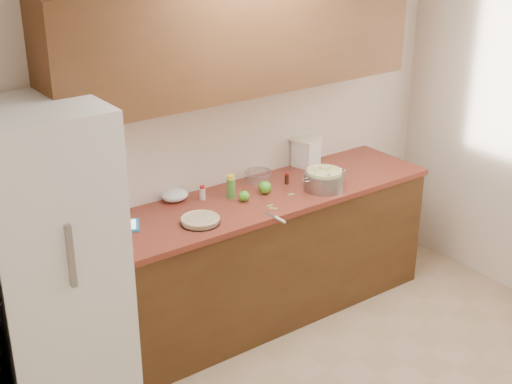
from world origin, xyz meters
TOP-DOWN VIEW (x-y plane):
  - room_shell at (0.00, 0.00)m, footprint 3.60×3.60m
  - counter_run at (0.00, 1.48)m, footprint 2.64×0.68m
  - upper_cabinets at (0.00, 1.63)m, footprint 2.60×0.34m
  - fridge at (-1.44, 1.44)m, footprint 0.70×0.70m
  - pie at (-0.51, 1.34)m, footprint 0.25×0.25m
  - colander at (0.46, 1.31)m, footprint 0.37×0.27m
  - flour_canister at (0.65, 1.73)m, footprint 0.21×0.21m
  - tablet at (-0.93, 1.58)m, footprint 0.28×0.25m
  - paring_knife at (-0.09, 1.10)m, footprint 0.02×0.20m
  - lemon_bottle at (-0.14, 1.56)m, footprint 0.06×0.06m
  - cinnamon_shaker at (-0.30, 1.65)m, footprint 0.04×0.04m
  - vanilla_bottle at (0.31, 1.53)m, footprint 0.03×0.03m
  - mixing_bowl at (0.18, 1.69)m, footprint 0.20×0.20m
  - paper_towel at (-0.46, 1.73)m, footprint 0.18×0.15m
  - apple_left at (-0.10, 1.46)m, footprint 0.07×0.07m
  - apple_center at (0.09, 1.48)m, footprint 0.09×0.09m
  - peel_a at (-0.02, 1.26)m, footprint 0.04×0.05m
  - peel_b at (-0.01, 1.30)m, footprint 0.04×0.02m
  - peel_c at (0.22, 1.36)m, footprint 0.05×0.02m

SIDE VIEW (x-z plane):
  - counter_run at x=0.00m, z-range 0.00..0.92m
  - fridge at x=-1.44m, z-range 0.00..1.80m
  - peel_a at x=-0.02m, z-range 0.92..0.92m
  - peel_b at x=-0.01m, z-range 0.92..0.92m
  - peel_c at x=0.22m, z-range 0.92..0.92m
  - tablet at x=-0.93m, z-range 0.92..0.94m
  - paring_knife at x=-0.09m, z-range 0.92..0.94m
  - pie at x=-0.51m, z-range 0.92..0.96m
  - apple_left at x=-0.10m, z-range 0.91..1.00m
  - paper_towel at x=-0.46m, z-range 0.92..1.00m
  - mixing_bowl at x=0.18m, z-range 0.92..1.00m
  - vanilla_bottle at x=0.31m, z-range 0.92..1.00m
  - apple_center at x=0.09m, z-range 0.91..1.02m
  - cinnamon_shaker at x=-0.30m, z-range 0.92..1.02m
  - colander at x=0.46m, z-range 0.92..1.05m
  - lemon_bottle at x=-0.14m, z-range 0.92..1.08m
  - flour_canister at x=0.65m, z-range 0.92..1.13m
  - room_shell at x=0.00m, z-range -0.50..3.10m
  - upper_cabinets at x=0.00m, z-range 1.60..2.30m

